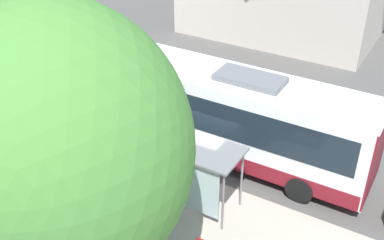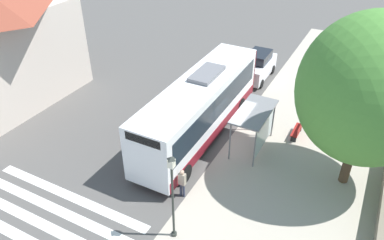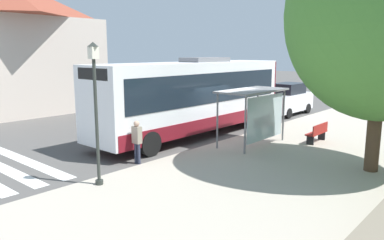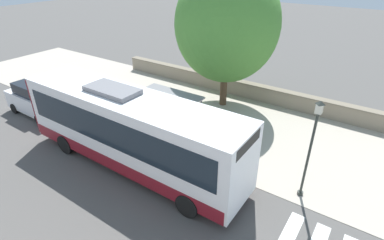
{
  "view_description": "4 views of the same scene",
  "coord_description": "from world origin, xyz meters",
  "px_view_note": "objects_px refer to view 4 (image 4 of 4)",
  "views": [
    {
      "loc": [
        -12.67,
        -7.07,
        11.5
      ],
      "look_at": [
        0.09,
        0.43,
        2.36
      ],
      "focal_mm": 45.0,
      "sensor_mm": 36.0,
      "label": 1
    },
    {
      "loc": [
        -6.34,
        16.26,
        13.03
      ],
      "look_at": [
        1.06,
        2.14,
        2.59
      ],
      "focal_mm": 35.0,
      "sensor_mm": 36.0,
      "label": 2
    },
    {
      "loc": [
        -10.06,
        13.45,
        4.06
      ],
      "look_at": [
        -0.26,
        2.27,
        1.34
      ],
      "focal_mm": 35.0,
      "sensor_mm": 36.0,
      "label": 3
    },
    {
      "loc": [
        9.8,
        8.7,
        8.77
      ],
      "look_at": [
        -0.78,
        1.48,
        1.8
      ],
      "focal_mm": 28.0,
      "sensor_mm": 36.0,
      "label": 4
    }
  ],
  "objects_px": {
    "pedestrian": "(244,168)",
    "street_lamp_near": "(311,143)",
    "shade_tree": "(227,25)",
    "parked_car_behind_bus": "(36,99)",
    "bus": "(130,129)",
    "bus_shelter": "(171,101)",
    "bench": "(162,104)"
  },
  "relations": [
    {
      "from": "pedestrian",
      "to": "street_lamp_near",
      "type": "bearing_deg",
      "value": 110.4
    },
    {
      "from": "shade_tree",
      "to": "parked_car_behind_bus",
      "type": "relative_size",
      "value": 2.07
    },
    {
      "from": "street_lamp_near",
      "to": "shade_tree",
      "type": "xyz_separation_m",
      "value": [
        -5.89,
        -6.99,
        2.66
      ]
    },
    {
      "from": "bus",
      "to": "pedestrian",
      "type": "height_order",
      "value": "bus"
    },
    {
      "from": "bus_shelter",
      "to": "bench",
      "type": "height_order",
      "value": "bus_shelter"
    },
    {
      "from": "pedestrian",
      "to": "bench",
      "type": "height_order",
      "value": "pedestrian"
    },
    {
      "from": "bench",
      "to": "parked_car_behind_bus",
      "type": "distance_m",
      "value": 7.86
    },
    {
      "from": "shade_tree",
      "to": "parked_car_behind_bus",
      "type": "distance_m",
      "value": 12.64
    },
    {
      "from": "bus_shelter",
      "to": "shade_tree",
      "type": "xyz_separation_m",
      "value": [
        -4.98,
        0.49,
        3.2
      ]
    },
    {
      "from": "bus",
      "to": "street_lamp_near",
      "type": "height_order",
      "value": "street_lamp_near"
    },
    {
      "from": "street_lamp_near",
      "to": "shade_tree",
      "type": "height_order",
      "value": "shade_tree"
    },
    {
      "from": "bus_shelter",
      "to": "bench",
      "type": "relative_size",
      "value": 2.22
    },
    {
      "from": "bus",
      "to": "bus_shelter",
      "type": "distance_m",
      "value": 3.33
    },
    {
      "from": "pedestrian",
      "to": "street_lamp_near",
      "type": "distance_m",
      "value": 2.92
    },
    {
      "from": "street_lamp_near",
      "to": "bus",
      "type": "bearing_deg",
      "value": -71.59
    },
    {
      "from": "pedestrian",
      "to": "shade_tree",
      "type": "relative_size",
      "value": 0.18
    },
    {
      "from": "shade_tree",
      "to": "pedestrian",
      "type": "bearing_deg",
      "value": 35.09
    },
    {
      "from": "bus",
      "to": "pedestrian",
      "type": "bearing_deg",
      "value": 107.49
    },
    {
      "from": "bus",
      "to": "parked_car_behind_bus",
      "type": "distance_m",
      "value": 8.82
    },
    {
      "from": "street_lamp_near",
      "to": "parked_car_behind_bus",
      "type": "xyz_separation_m",
      "value": [
        1.91,
        -15.99,
        -1.59
      ]
    },
    {
      "from": "bench",
      "to": "shade_tree",
      "type": "xyz_separation_m",
      "value": [
        -3.07,
        2.74,
        4.76
      ]
    },
    {
      "from": "bus",
      "to": "shade_tree",
      "type": "relative_size",
      "value": 1.31
    },
    {
      "from": "bench",
      "to": "street_lamp_near",
      "type": "relative_size",
      "value": 0.36
    },
    {
      "from": "pedestrian",
      "to": "bus",
      "type": "bearing_deg",
      "value": -72.51
    },
    {
      "from": "pedestrian",
      "to": "parked_car_behind_bus",
      "type": "distance_m",
      "value": 13.77
    },
    {
      "from": "pedestrian",
      "to": "shade_tree",
      "type": "height_order",
      "value": "shade_tree"
    },
    {
      "from": "bench",
      "to": "shade_tree",
      "type": "distance_m",
      "value": 6.29
    },
    {
      "from": "bus_shelter",
      "to": "street_lamp_near",
      "type": "xyz_separation_m",
      "value": [
        0.91,
        7.48,
        0.54
      ]
    },
    {
      "from": "bus",
      "to": "shade_tree",
      "type": "height_order",
      "value": "shade_tree"
    },
    {
      "from": "shade_tree",
      "to": "parked_car_behind_bus",
      "type": "xyz_separation_m",
      "value": [
        7.79,
        -9.01,
        -4.25
      ]
    },
    {
      "from": "parked_car_behind_bus",
      "to": "bus",
      "type": "bearing_deg",
      "value": 86.7
    },
    {
      "from": "pedestrian",
      "to": "shade_tree",
      "type": "bearing_deg",
      "value": -144.91
    }
  ]
}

